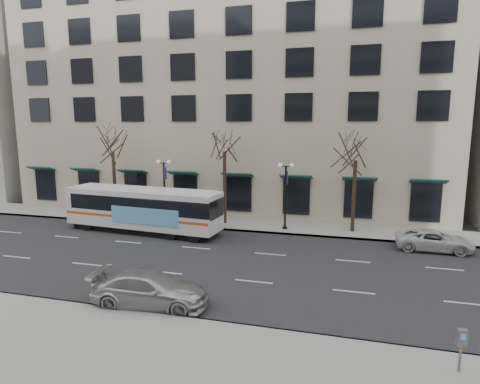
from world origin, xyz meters
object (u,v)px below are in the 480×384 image
(tree_far_left, at_px, (112,141))
(tree_far_right, at_px, (356,147))
(lamp_post_left, at_px, (164,187))
(lamp_post_right, at_px, (286,193))
(city_bus, at_px, (144,208))
(white_pickup, at_px, (434,241))
(pay_station, at_px, (462,341))
(silver_car, at_px, (150,289))
(tree_far_mid, at_px, (224,139))

(tree_far_left, xyz_separation_m, tree_far_right, (20.00, 0.00, -0.28))
(tree_far_left, relative_size, lamp_post_left, 1.60)
(lamp_post_right, xyz_separation_m, city_bus, (-10.25, -3.13, -1.13))
(tree_far_left, height_order, white_pickup, tree_far_left)
(pay_station, bearing_deg, city_bus, 136.94)
(lamp_post_right, bearing_deg, tree_far_left, 177.71)
(lamp_post_left, bearing_deg, lamp_post_right, 0.00)
(city_bus, relative_size, pay_station, 8.55)
(tree_far_left, height_order, silver_car, tree_far_left)
(lamp_post_left, bearing_deg, tree_far_right, 2.29)
(lamp_post_right, relative_size, city_bus, 0.42)
(lamp_post_right, height_order, silver_car, lamp_post_right)
(silver_car, bearing_deg, tree_far_left, 31.98)
(silver_car, height_order, white_pickup, silver_car)
(lamp_post_right, bearing_deg, white_pickup, -13.22)
(tree_far_mid, bearing_deg, silver_car, -85.66)
(city_bus, height_order, silver_car, city_bus)
(city_bus, height_order, pay_station, city_bus)
(city_bus, relative_size, white_pickup, 2.64)
(lamp_post_right, height_order, city_bus, lamp_post_right)
(tree_far_mid, bearing_deg, tree_far_right, -0.00)
(tree_far_left, xyz_separation_m, white_pickup, (25.08, -2.97, -6.04))
(tree_far_left, height_order, pay_station, tree_far_left)
(tree_far_right, relative_size, lamp_post_right, 1.55)
(tree_far_right, relative_size, silver_car, 1.52)
(silver_car, xyz_separation_m, pay_station, (12.08, -2.04, 0.43))
(tree_far_left, xyz_separation_m, city_bus, (4.76, -3.73, -4.89))
(tree_far_mid, relative_size, lamp_post_left, 1.64)
(lamp_post_right, height_order, pay_station, lamp_post_right)
(silver_car, distance_m, white_pickup, 18.41)
(tree_far_mid, xyz_separation_m, lamp_post_left, (-4.99, -0.60, -3.96))
(tree_far_mid, xyz_separation_m, lamp_post_right, (5.01, -0.60, -3.96))
(tree_far_right, bearing_deg, city_bus, -166.25)
(city_bus, bearing_deg, lamp_post_right, 22.23)
(tree_far_mid, xyz_separation_m, silver_car, (1.14, -15.00, -6.14))
(tree_far_left, height_order, lamp_post_left, tree_far_left)
(lamp_post_left, xyz_separation_m, white_pickup, (20.07, -2.37, -2.29))
(lamp_post_left, relative_size, city_bus, 0.42)
(tree_far_left, bearing_deg, silver_car, -53.40)
(pay_station, bearing_deg, lamp_post_left, 130.65)
(lamp_post_left, height_order, pay_station, lamp_post_left)
(tree_far_right, distance_m, pay_station, 18.11)
(city_bus, bearing_deg, pay_station, -30.53)
(tree_far_mid, relative_size, lamp_post_right, 1.64)
(tree_far_right, distance_m, white_pickup, 8.24)
(lamp_post_right, xyz_separation_m, silver_car, (-3.87, -14.40, -2.18))
(tree_far_left, bearing_deg, city_bus, -38.10)
(tree_far_mid, relative_size, white_pickup, 1.82)
(tree_far_right, height_order, city_bus, tree_far_right)
(pay_station, bearing_deg, lamp_post_right, 109.27)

